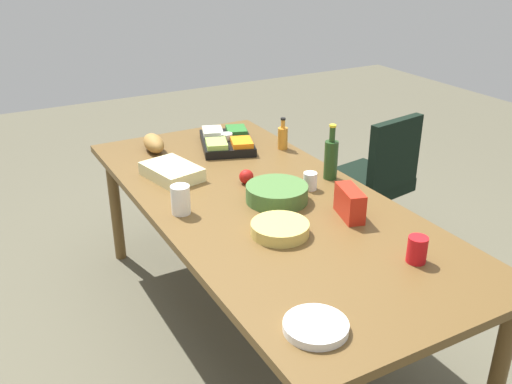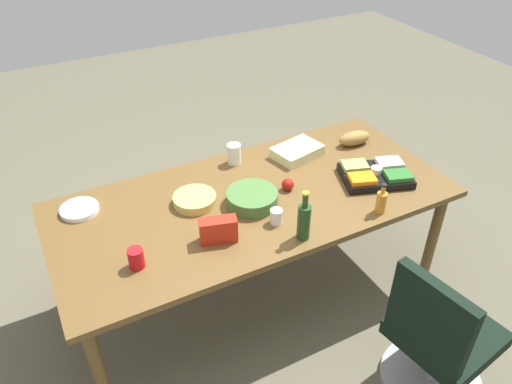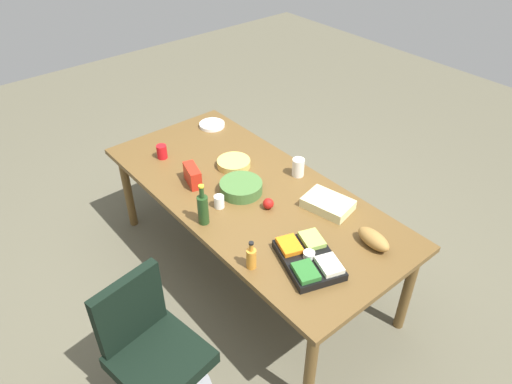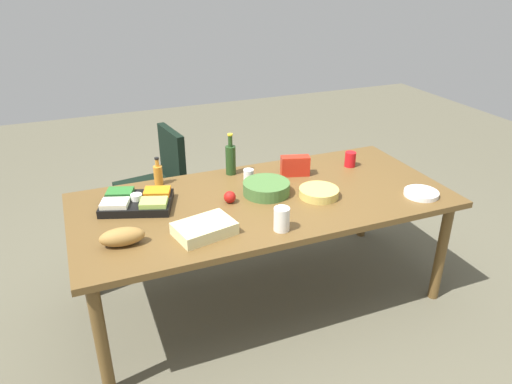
% 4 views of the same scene
% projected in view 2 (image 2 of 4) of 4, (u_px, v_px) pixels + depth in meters
% --- Properties ---
extents(ground_plane, '(10.00, 10.00, 0.00)m').
position_uv_depth(ground_plane, '(254.00, 288.00, 3.44)').
color(ground_plane, '#5B5744').
extents(conference_table, '(2.40, 1.10, 0.78)m').
position_uv_depth(conference_table, '(254.00, 206.00, 3.03)').
color(conference_table, brown).
rests_on(conference_table, ground).
extents(office_chair, '(0.56, 0.56, 0.92)m').
position_uv_depth(office_chair, '(437.00, 346.00, 2.61)').
color(office_chair, gray).
rests_on(office_chair, ground).
extents(salad_bowl, '(0.38, 0.38, 0.08)m').
position_uv_depth(salad_bowl, '(252.00, 198.00, 2.91)').
color(salad_bowl, '#446D34').
rests_on(salad_bowl, conference_table).
extents(chip_bag_red, '(0.21, 0.13, 0.14)m').
position_uv_depth(chip_bag_red, '(218.00, 230.00, 2.63)').
color(chip_bag_red, red).
rests_on(chip_bag_red, conference_table).
extents(wine_bottle, '(0.08, 0.08, 0.30)m').
position_uv_depth(wine_bottle, '(304.00, 221.00, 2.62)').
color(wine_bottle, '#21401A').
rests_on(wine_bottle, conference_table).
extents(mayo_jar, '(0.11, 0.11, 0.14)m').
position_uv_depth(mayo_jar, '(234.00, 154.00, 3.27)').
color(mayo_jar, white).
rests_on(mayo_jar, conference_table).
extents(red_solo_cup, '(0.09, 0.09, 0.11)m').
position_uv_depth(red_solo_cup, '(136.00, 258.00, 2.48)').
color(red_solo_cup, red).
rests_on(red_solo_cup, conference_table).
extents(sheet_cake, '(0.36, 0.28, 0.07)m').
position_uv_depth(sheet_cake, '(297.00, 151.00, 3.36)').
color(sheet_cake, beige).
rests_on(sheet_cake, conference_table).
extents(dressing_bottle, '(0.07, 0.07, 0.19)m').
position_uv_depth(dressing_bottle, '(381.00, 202.00, 2.83)').
color(dressing_bottle, orange).
rests_on(dressing_bottle, conference_table).
extents(paper_cup, '(0.09, 0.09, 0.09)m').
position_uv_depth(paper_cup, '(276.00, 216.00, 2.77)').
color(paper_cup, white).
rests_on(paper_cup, conference_table).
extents(bread_loaf, '(0.25, 0.13, 0.10)m').
position_uv_depth(bread_loaf, '(354.00, 138.00, 3.47)').
color(bread_loaf, olive).
rests_on(bread_loaf, conference_table).
extents(paper_plate_stack, '(0.23, 0.23, 0.03)m').
position_uv_depth(paper_plate_stack, '(79.00, 209.00, 2.87)').
color(paper_plate_stack, white).
rests_on(paper_plate_stack, conference_table).
extents(apple_red, '(0.09, 0.09, 0.08)m').
position_uv_depth(apple_red, '(288.00, 184.00, 3.03)').
color(apple_red, '#AD1712').
rests_on(apple_red, conference_table).
extents(chip_bowl, '(0.28, 0.28, 0.05)m').
position_uv_depth(chip_bowl, '(195.00, 200.00, 2.92)').
color(chip_bowl, '#CFB658').
rests_on(chip_bowl, conference_table).
extents(veggie_tray, '(0.50, 0.42, 0.09)m').
position_uv_depth(veggie_tray, '(376.00, 174.00, 3.13)').
color(veggie_tray, black).
rests_on(veggie_tray, conference_table).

